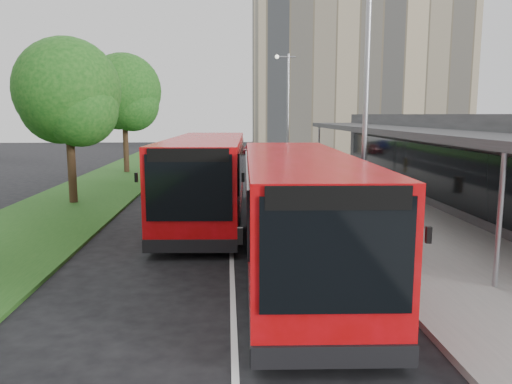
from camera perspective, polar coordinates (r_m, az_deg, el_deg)
ground at (r=14.03m, az=-2.80°, el=-7.66°), size 120.00×120.00×0.00m
pavement at (r=34.22m, az=7.00°, el=2.22°), size 5.00×80.00×0.15m
grass_verge at (r=34.38m, az=-14.86°, el=1.98°), size 5.00×80.00×0.10m
lane_centre_line at (r=28.73m, az=-3.07°, el=0.87°), size 0.12×70.00×0.01m
kerb_dashes at (r=32.87m, az=2.67°, el=1.89°), size 0.12×56.00×0.01m
office_block at (r=57.43m, az=11.26°, el=13.69°), size 22.00×12.00×18.00m
station_building at (r=24.16m, az=23.72°, el=3.49°), size 7.70×26.00×4.00m
tree_mid at (r=23.55m, az=-20.70°, el=10.06°), size 4.56×4.56×7.30m
tree_far at (r=35.21m, az=-14.87°, el=10.54°), size 5.01×5.01×8.05m
lamp_post_near at (r=16.03m, az=12.17°, el=11.28°), size 1.44×0.28×8.00m
lamp_post_far at (r=35.71m, az=3.54°, el=10.01°), size 1.44×0.28×8.00m
bus_main at (r=12.55m, az=4.82°, el=-2.39°), size 3.08×10.73×3.01m
bus_second at (r=18.98m, az=-5.67°, el=1.59°), size 3.31×11.14×3.12m
litter_bin at (r=24.81m, az=9.85°, el=0.73°), size 0.55×0.55×0.77m
bollard at (r=33.21m, az=5.70°, el=3.00°), size 0.17×0.17×0.95m
car_near at (r=50.76m, az=-0.66°, el=4.94°), size 2.16×3.32×1.05m
car_far at (r=56.73m, az=-4.09°, el=5.33°), size 1.78×3.36×1.05m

